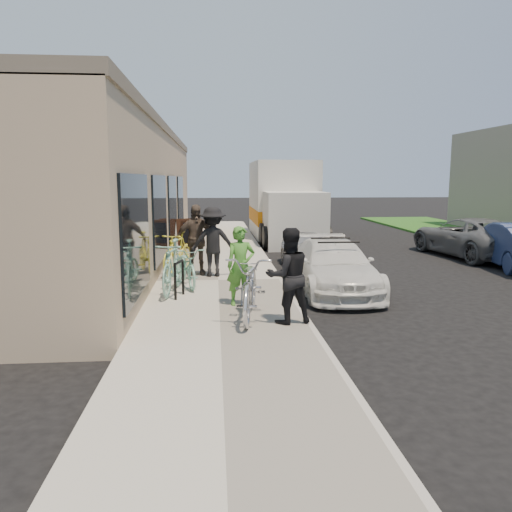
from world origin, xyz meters
name	(u,v)px	position (x,y,z in m)	size (l,w,h in m)	color
ground	(325,317)	(0.00, 0.00, 0.00)	(120.00, 120.00, 0.00)	black
sidewalk	(218,283)	(-2.00, 3.00, 0.07)	(3.00, 34.00, 0.15)	#ACA89B
curb	(281,282)	(-0.45, 3.00, 0.07)	(0.12, 34.00, 0.13)	#A5A097
storefront	(119,193)	(-5.24, 7.99, 2.12)	(3.60, 20.00, 4.22)	tan
bike_rack	(179,275)	(-2.83, 1.27, 0.61)	(0.18, 0.53, 0.77)	black
sandwich_board	(187,234)	(-3.04, 8.73, 0.68)	(0.82, 0.83, 1.04)	black
sedan_white	(333,266)	(0.67, 2.16, 0.59)	(1.73, 4.12, 1.23)	white
sedan_silver	(307,250)	(0.63, 5.24, 0.55)	(1.30, 3.22, 1.10)	#9B9CA0
moving_truck	(284,205)	(0.94, 12.33, 1.49)	(2.62, 6.83, 3.35)	silver
far_car_gray	(470,237)	(6.54, 7.03, 0.66)	(2.19, 4.74, 1.32)	#57595C
tandem_bike	(251,285)	(-1.44, -0.36, 0.73)	(0.77, 2.20, 1.15)	silver
woman_rider	(241,266)	(-1.57, 0.53, 0.93)	(0.57, 0.37, 1.55)	#438A2E
man_standing	(288,276)	(-0.83, -0.78, 0.97)	(0.80, 0.62, 1.65)	black
cruiser_bike_a	(173,267)	(-2.99, 1.71, 0.72)	(0.54, 1.91, 1.15)	#7BB8A3
cruiser_bike_b	(187,266)	(-2.71, 2.39, 0.61)	(0.60, 1.73, 0.91)	#7BB8A3
cruiser_bike_c	(178,252)	(-3.04, 4.03, 0.70)	(0.51, 1.82, 1.09)	yellow
bystander_a	(213,242)	(-2.12, 3.52, 1.03)	(1.14, 0.66, 1.77)	black
bystander_b	(196,240)	(-2.56, 3.79, 1.06)	(1.06, 0.44, 1.82)	brown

